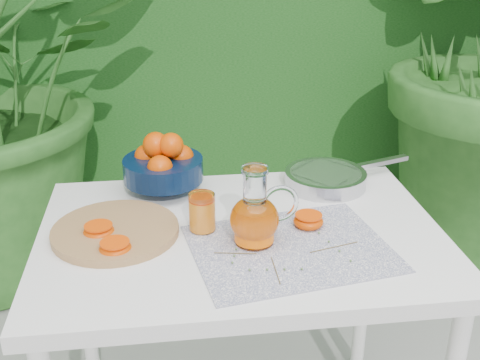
{
  "coord_description": "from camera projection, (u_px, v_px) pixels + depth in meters",
  "views": [
    {
      "loc": [
        -0.25,
        -1.25,
        1.48
      ],
      "look_at": [
        -0.08,
        0.07,
        0.88
      ],
      "focal_mm": 45.0,
      "sensor_mm": 36.0,
      "label": 1
    }
  ],
  "objects": [
    {
      "name": "orange_halves",
      "position": [
        177.0,
        233.0,
        1.45
      ],
      "size": [
        0.61,
        0.18,
        0.04
      ],
      "color": "#D85402",
      "rests_on": "white_table"
    },
    {
      "name": "white_table",
      "position": [
        241.0,
        259.0,
        1.53
      ],
      "size": [
        1.0,
        0.7,
        0.75
      ],
      "color": "white",
      "rests_on": "ground"
    },
    {
      "name": "juice_pitcher",
      "position": [
        255.0,
        217.0,
        1.41
      ],
      "size": [
        0.17,
        0.13,
        0.19
      ],
      "color": "white",
      "rests_on": "white_table"
    },
    {
      "name": "juice_tumbler",
      "position": [
        202.0,
        213.0,
        1.47
      ],
      "size": [
        0.08,
        0.08,
        0.1
      ],
      "color": "white",
      "rests_on": "white_table"
    },
    {
      "name": "potted_plant_right",
      "position": [
        480.0,
        40.0,
        2.51
      ],
      "size": [
        2.49,
        2.49,
        1.97
      ],
      "primitive_type": "imported",
      "rotation": [
        0.0,
        0.0,
        1.89
      ],
      "color": "#285D20",
      "rests_on": "ground"
    },
    {
      "name": "saute_pan",
      "position": [
        327.0,
        178.0,
        1.73
      ],
      "size": [
        0.43,
        0.3,
        0.04
      ],
      "color": "#B0B0B5",
      "rests_on": "white_table"
    },
    {
      "name": "cutting_board",
      "position": [
        115.0,
        231.0,
        1.47
      ],
      "size": [
        0.31,
        0.31,
        0.02
      ],
      "primitive_type": "cylinder",
      "rotation": [
        0.0,
        0.0,
        -0.01
      ],
      "color": "#AA7B4C",
      "rests_on": "white_table"
    },
    {
      "name": "placemat",
      "position": [
        290.0,
        248.0,
        1.41
      ],
      "size": [
        0.51,
        0.42,
        0.0
      ],
      "primitive_type": "cube",
      "rotation": [
        0.0,
        0.0,
        0.16
      ],
      "color": "#0D184B",
      "rests_on": "white_table"
    },
    {
      "name": "fruit_bowl",
      "position": [
        163.0,
        164.0,
        1.68
      ],
      "size": [
        0.25,
        0.25,
        0.18
      ],
      "color": "black",
      "rests_on": "white_table"
    },
    {
      "name": "thyme_sprigs",
      "position": [
        284.0,
        256.0,
        1.37
      ],
      "size": [
        0.34,
        0.21,
        0.01
      ],
      "color": "brown",
      "rests_on": "white_table"
    }
  ]
}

